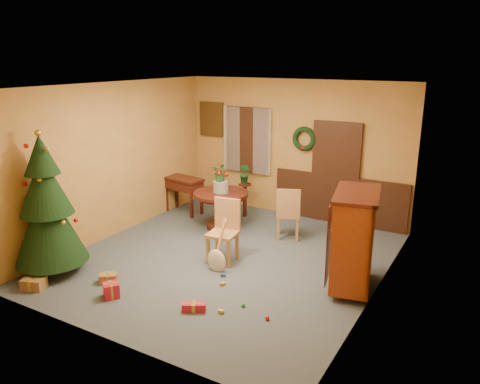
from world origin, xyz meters
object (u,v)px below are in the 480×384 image
Objects in this scene: dining_table at (221,203)px; christmas_tree at (47,207)px; writing_desk at (183,186)px; chair_near at (225,228)px; sideboard at (354,238)px.

dining_table is 3.34m from christmas_tree.
christmas_tree is 3.48m from writing_desk.
chair_near reaches higher than writing_desk.
chair_near is 2.18m from sideboard.
writing_desk is at bearing 141.40° from chair_near.
christmas_tree reaches higher than chair_near.
dining_table is 0.48× the size of christmas_tree.
chair_near is at bearing -55.61° from dining_table.
dining_table is 1.15× the size of writing_desk.
christmas_tree is 1.54× the size of sideboard.
chair_near is 1.11× the size of writing_desk.
christmas_tree is (-1.27, -3.04, 0.57)m from dining_table.
sideboard reaches higher than chair_near.
chair_near is 0.71× the size of sideboard.
sideboard reaches higher than writing_desk.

